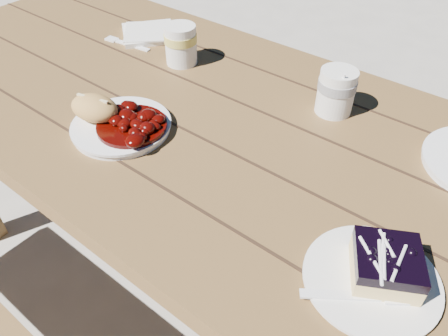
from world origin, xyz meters
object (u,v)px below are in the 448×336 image
Objects in this scene: dessert_plate at (371,280)px; blueberry_cake at (386,264)px; picnic_table at (223,173)px; bread_roll at (95,108)px; main_plate at (122,127)px; coffee_cup at (336,92)px; second_cup at (181,45)px.

dessert_plate is 1.54× the size of blueberry_cake.
picnic_table is 0.34m from bread_roll.
blueberry_cake reaches higher than main_plate.
coffee_cup is at bearing 46.56° from picnic_table.
coffee_cup reaches higher than dessert_plate.
blueberry_cake is 0.45m from coffee_cup.
coffee_cup is 0.43m from second_cup.
second_cup reaches higher than main_plate.
second_cup is at bearing -174.16° from coffee_cup.
second_cup is (-0.70, 0.32, 0.01)m from blueberry_cake.
second_cup is (-0.43, -0.04, 0.00)m from coffee_cup.
second_cup is at bearing 154.26° from dessert_plate.
coffee_cup is at bearing 47.05° from main_plate.
main_plate is 2.04× the size of second_cup.
dessert_plate is 1.94× the size of coffee_cup.
main_plate is at bearing -71.45° from second_cup.
dessert_plate is at bearing -2.64° from main_plate.
bread_roll is at bearing 151.96° from blueberry_cake.
bread_roll reaches higher than dessert_plate.
coffee_cup is (0.33, 0.35, 0.04)m from main_plate.
second_cup is (-0.69, 0.33, 0.05)m from dessert_plate.
main_plate is 1.91× the size of bread_roll.
coffee_cup is at bearing 44.17° from bread_roll.
blueberry_cake is at bearing 56.31° from dessert_plate.
picnic_table is 19.39× the size of second_cup.
main_plate is (-0.15, -0.16, 0.17)m from picnic_table.
blueberry_cake is at bearing -24.41° from second_cup.
bread_roll reaches higher than main_plate.
bread_roll is at bearing 179.37° from dessert_plate.
bread_roll is 0.33m from second_cup.
main_plate is 2.04× the size of coffee_cup.
blueberry_cake is 0.77m from second_cup.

